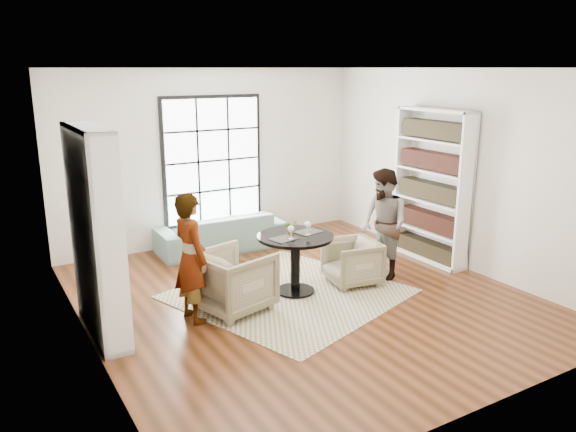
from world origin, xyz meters
TOP-DOWN VIEW (x-y plane):
  - ground at (0.00, 0.00)m, footprint 6.00×6.00m
  - room_shell at (0.00, 0.54)m, footprint 6.00×6.01m
  - rug at (-0.12, 0.18)m, footprint 3.33×3.33m
  - pedestal_table at (-0.01, 0.19)m, footprint 1.03×1.03m
  - sofa at (-0.12, 2.45)m, footprint 2.14×0.88m
  - armchair_left at (-0.98, 0.10)m, footprint 1.06×1.04m
  - armchair_right at (0.86, 0.07)m, footprint 0.81×0.80m
  - person_left at (-1.53, 0.10)m, footprint 0.45×0.62m
  - person_right at (1.41, 0.07)m, footprint 0.65×0.81m
  - placemat_left at (-0.22, 0.12)m, footprint 0.39×0.33m
  - placemat_right at (0.22, 0.23)m, footprint 0.39×0.33m
  - cutlery_left at (-0.22, 0.12)m, footprint 0.19×0.25m
  - cutlery_right at (0.22, 0.23)m, footprint 0.19×0.25m
  - wine_glass_left at (-0.16, 0.06)m, footprint 0.09×0.09m
  - wine_glass_right at (0.14, 0.12)m, footprint 0.09×0.09m
  - flower_centerpiece at (-0.04, 0.25)m, footprint 0.22×0.21m

SIDE VIEW (x-z plane):
  - ground at x=0.00m, z-range 0.00..0.00m
  - rug at x=-0.12m, z-range 0.00..0.01m
  - sofa at x=-0.12m, z-range 0.00..0.62m
  - armchair_right at x=0.86m, z-range 0.00..0.65m
  - armchair_left at x=-0.98m, z-range 0.00..0.79m
  - pedestal_table at x=-0.01m, z-range 0.18..1.01m
  - person_left at x=-1.53m, z-range 0.00..1.59m
  - person_right at x=1.41m, z-range 0.00..1.61m
  - placemat_left at x=-0.22m, z-range 0.82..0.83m
  - placemat_right at x=0.22m, z-range 0.82..0.83m
  - cutlery_left at x=-0.22m, z-range 0.83..0.84m
  - cutlery_right at x=0.22m, z-range 0.83..0.84m
  - flower_centerpiece at x=-0.04m, z-range 0.82..1.03m
  - wine_glass_left at x=-0.16m, z-range 0.86..1.05m
  - wine_glass_right at x=0.14m, z-range 0.86..1.06m
  - room_shell at x=0.00m, z-range -1.74..4.26m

